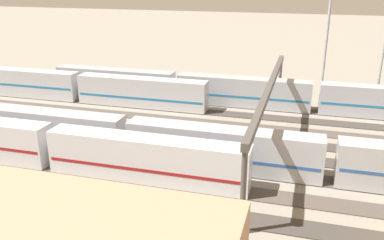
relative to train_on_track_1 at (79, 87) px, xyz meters
The scene contains 13 objects.
ground_plane 28.31m from the train_on_track_1, 153.67° to the left, with size 400.00×400.00×0.00m, color gray.
track_bed_0 25.88m from the train_on_track_1, 168.80° to the right, with size 140.00×2.80×0.12m, color #4C443D.
track_bed_1 25.39m from the train_on_track_1, behind, with size 140.00×2.80×0.12m, color #3D3833.
track_bed_2 25.88m from the train_on_track_1, 168.80° to the left, with size 140.00×2.80×0.12m, color #4C443D.
track_bed_3 27.29m from the train_on_track_1, 158.40° to the left, with size 140.00×2.80×0.12m, color #3D3833.
track_bed_4 29.49m from the train_on_track_1, 149.30° to the left, with size 140.00×2.80×0.12m, color #3D3833.
track_bed_5 32.32m from the train_on_track_1, 141.63° to the left, with size 140.00×2.80×0.12m, color #4C443D.
track_bed_6 35.63m from the train_on_track_1, 135.30° to the left, with size 140.00×2.80×0.12m, color #4C443D.
track_bed_7 39.30m from the train_on_track_1, 130.10° to the left, with size 140.00×2.80×0.12m, color #3D3833.
train_on_track_1 is the anchor object (origin of this frame).
train_on_track_5 27.12m from the train_on_track_1, 132.48° to the left, with size 95.60×3.06×5.00m.
train_on_track_0 41.24m from the train_on_track_1, behind, with size 95.60×3.06×5.00m.
signal_gantry 37.36m from the train_on_track_1, 160.25° to the left, with size 0.70×40.00×8.80m.
Camera 1 is at (-13.88, 50.91, 21.94)m, focal length 38.50 mm.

